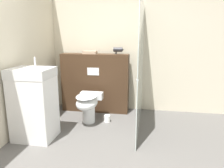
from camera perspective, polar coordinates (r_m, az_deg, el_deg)
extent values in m
cube|color=beige|center=(4.26, 2.25, 9.92)|extent=(8.00, 0.06, 2.50)
cube|color=#3D2819|center=(4.21, -4.41, 0.31)|extent=(1.28, 0.27, 1.11)
cube|color=white|center=(4.03, -4.96, 3.27)|extent=(0.22, 0.01, 0.14)
cube|color=silver|center=(3.41, 7.53, 4.37)|extent=(0.01, 1.63, 1.95)
sphere|color=#B2B2B7|center=(2.65, 6.69, 1.00)|extent=(0.04, 0.04, 0.04)
cylinder|color=white|center=(3.76, -6.10, -7.37)|extent=(0.21, 0.21, 0.35)
ellipsoid|color=white|center=(3.61, -6.57, -4.91)|extent=(0.34, 0.51, 0.21)
ellipsoid|color=white|center=(3.58, -6.62, -3.13)|extent=(0.34, 0.50, 0.02)
cube|color=white|center=(3.88, -5.32, -3.00)|extent=(0.39, 0.15, 0.12)
cube|color=white|center=(3.30, -19.67, -6.06)|extent=(0.55, 0.45, 0.90)
cube|color=white|center=(3.17, -20.38, 2.74)|extent=(0.56, 0.46, 0.13)
cylinder|color=silver|center=(3.26, -19.48, 5.49)|extent=(0.02, 0.02, 0.14)
cylinder|color=#2D2D33|center=(4.06, 1.54, 8.99)|extent=(0.16, 0.08, 0.08)
cone|color=#2D2D33|center=(4.04, 2.88, 8.96)|extent=(0.03, 0.07, 0.07)
cylinder|color=#2D2D33|center=(4.07, 1.09, 8.35)|extent=(0.03, 0.03, 0.08)
cube|color=tan|center=(4.14, -5.83, 8.22)|extent=(0.26, 0.14, 0.05)
cylinder|color=white|center=(3.79, -1.29, -9.01)|extent=(0.11, 0.11, 0.12)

